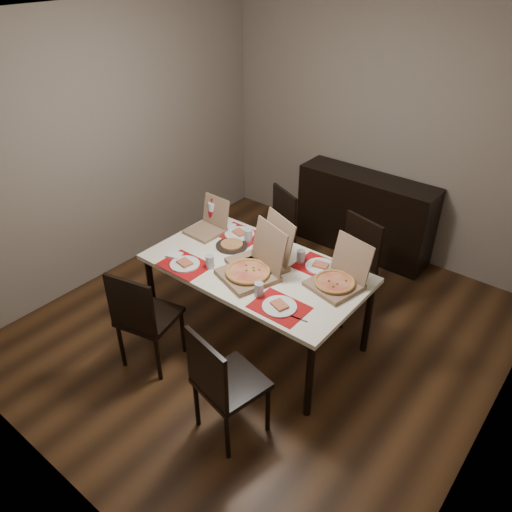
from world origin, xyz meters
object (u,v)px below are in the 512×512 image
at_px(chair_near_left, 143,316).
at_px(dip_bowl, 280,257).
at_px(chair_far_right, 351,263).
at_px(chair_near_right, 222,382).
at_px(soda_bottle, 213,213).
at_px(chair_far_left, 274,231).
at_px(dining_table, 256,273).
at_px(sideboard, 364,215).
at_px(pizza_box_center, 251,270).

height_order(chair_near_left, dip_bowl, chair_near_left).
bearing_deg(dip_bowl, chair_far_right, 62.78).
distance_m(chair_near_left, chair_near_right, 0.96).
height_order(chair_near_right, soda_bottle, soda_bottle).
relative_size(chair_far_left, soda_bottle, 3.48).
relative_size(chair_far_right, soda_bottle, 3.48).
bearing_deg(dip_bowl, dining_table, -112.97).
height_order(sideboard, chair_far_right, chair_far_right).
bearing_deg(chair_near_right, chair_near_left, 172.58).
relative_size(chair_far_right, dip_bowl, 7.98).
bearing_deg(dip_bowl, chair_far_left, 130.12).
xyz_separation_m(pizza_box_center, dip_bowl, (0.03, 0.35, -0.05)).
distance_m(chair_far_right, soda_bottle, 1.35).
relative_size(chair_far_right, pizza_box_center, 1.71).
relative_size(dining_table, soda_bottle, 6.73).
height_order(chair_far_left, pizza_box_center, pizza_box_center).
bearing_deg(chair_near_right, sideboard, 99.14).
relative_size(chair_near_left, chair_near_right, 1.00).
xyz_separation_m(sideboard, pizza_box_center, (0.05, -2.02, 0.36)).
xyz_separation_m(chair_far_left, chair_far_right, (0.91, -0.03, 0.00)).
distance_m(sideboard, chair_far_left, 1.11).
height_order(chair_near_left, chair_near_right, same).
relative_size(sideboard, pizza_box_center, 2.75).
bearing_deg(dining_table, sideboard, 89.60).
height_order(dining_table, chair_near_right, chair_near_right).
bearing_deg(dining_table, chair_far_left, 118.39).
distance_m(pizza_box_center, soda_bottle, 0.93).
distance_m(chair_near_right, soda_bottle, 1.80).
xyz_separation_m(chair_far_left, soda_bottle, (-0.27, -0.59, 0.35)).
distance_m(chair_near_right, chair_far_right, 1.82).
bearing_deg(chair_near_right, pizza_box_center, 116.71).
bearing_deg(pizza_box_center, chair_near_right, -63.29).
height_order(chair_near_left, pizza_box_center, pizza_box_center).
distance_m(chair_near_right, dip_bowl, 1.25).
bearing_deg(dining_table, chair_far_right, 63.80).
height_order(sideboard, soda_bottle, soda_bottle).
xyz_separation_m(dining_table, chair_far_left, (-0.49, 0.90, -0.17)).
height_order(dip_bowl, soda_bottle, soda_bottle).
xyz_separation_m(dining_table, soda_bottle, (-0.76, 0.31, 0.18)).
relative_size(chair_near_left, dip_bowl, 7.98).
height_order(pizza_box_center, soda_bottle, pizza_box_center).
xyz_separation_m(chair_near_left, pizza_box_center, (0.54, 0.69, 0.30)).
distance_m(chair_far_right, dip_bowl, 0.77).
distance_m(chair_near_right, chair_far_left, 2.08).
height_order(chair_near_right, chair_far_left, same).
bearing_deg(soda_bottle, dining_table, -22.24).
height_order(chair_near_left, chair_far_right, same).
xyz_separation_m(chair_far_right, pizza_box_center, (-0.37, -1.00, 0.30)).
bearing_deg(chair_near_left, pizza_box_center, 52.24).
height_order(chair_far_right, soda_bottle, soda_bottle).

